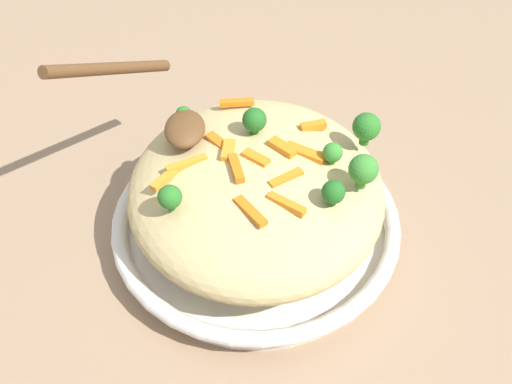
{
  "coord_description": "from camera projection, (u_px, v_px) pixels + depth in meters",
  "views": [
    {
      "loc": [
        -0.4,
        0.02,
        0.49
      ],
      "look_at": [
        0.0,
        0.0,
        0.07
      ],
      "focal_mm": 40.83,
      "sensor_mm": 36.0,
      "label": 1
    }
  ],
  "objects": [
    {
      "name": "serving_bowl",
      "position": [
        256.0,
        223.0,
        0.62
      ],
      "size": [
        0.3,
        0.3,
        0.04
      ],
      "color": "white",
      "rests_on": "ground_plane"
    },
    {
      "name": "carrot_piece_2",
      "position": [
        217.0,
        141.0,
        0.57
      ],
      "size": [
        0.03,
        0.02,
        0.01
      ],
      "primitive_type": "cube",
      "rotation": [
        0.0,
        0.0,
        3.84
      ],
      "color": "orange",
      "rests_on": "pasta_mound"
    },
    {
      "name": "carrot_piece_1",
      "position": [
        164.0,
        179.0,
        0.54
      ],
      "size": [
        0.03,
        0.02,
        0.01
      ],
      "primitive_type": "cube",
      "rotation": [
        0.0,
        0.0,
        5.63
      ],
      "color": "orange",
      "rests_on": "pasta_mound"
    },
    {
      "name": "carrot_piece_10",
      "position": [
        313.0,
        126.0,
        0.59
      ],
      "size": [
        0.01,
        0.03,
        0.01
      ],
      "primitive_type": "cube",
      "rotation": [
        0.0,
        0.0,
        1.8
      ],
      "color": "orange",
      "rests_on": "pasta_mound"
    },
    {
      "name": "carrot_piece_11",
      "position": [
        250.0,
        211.0,
        0.51
      ],
      "size": [
        0.04,
        0.03,
        0.01
      ],
      "primitive_type": "cube",
      "rotation": [
        0.0,
        0.0,
        0.62
      ],
      "color": "orange",
      "rests_on": "pasta_mound"
    },
    {
      "name": "broccoli_floret_4",
      "position": [
        333.0,
        192.0,
        0.51
      ],
      "size": [
        0.02,
        0.02,
        0.03
      ],
      "color": "#205B1C",
      "rests_on": "pasta_mound"
    },
    {
      "name": "broccoli_floret_3",
      "position": [
        363.0,
        170.0,
        0.52
      ],
      "size": [
        0.03,
        0.03,
        0.03
      ],
      "color": "#377928",
      "rests_on": "pasta_mound"
    },
    {
      "name": "broccoli_floret_6",
      "position": [
        366.0,
        127.0,
        0.56
      ],
      "size": [
        0.03,
        0.03,
        0.03
      ],
      "color": "#296820",
      "rests_on": "pasta_mound"
    },
    {
      "name": "carrot_piece_6",
      "position": [
        282.0,
        148.0,
        0.56
      ],
      "size": [
        0.03,
        0.03,
        0.01
      ],
      "primitive_type": "cube",
      "rotation": [
        0.0,
        0.0,
        3.92
      ],
      "color": "orange",
      "rests_on": "pasta_mound"
    },
    {
      "name": "carrot_piece_8",
      "position": [
        228.0,
        150.0,
        0.55
      ],
      "size": [
        0.03,
        0.01,
        0.01
      ],
      "primitive_type": "cube",
      "rotation": [
        0.0,
        0.0,
        6.15
      ],
      "color": "orange",
      "rests_on": "pasta_mound"
    },
    {
      "name": "broccoli_floret_5",
      "position": [
        170.0,
        197.0,
        0.51
      ],
      "size": [
        0.02,
        0.02,
        0.03
      ],
      "color": "#296820",
      "rests_on": "pasta_mound"
    },
    {
      "name": "pasta_mound",
      "position": [
        256.0,
        189.0,
        0.58
      ],
      "size": [
        0.27,
        0.25,
        0.08
      ],
      "primitive_type": "ellipsoid",
      "color": "#D1BA7A",
      "rests_on": "serving_bowl"
    },
    {
      "name": "ground_plane",
      "position": [
        256.0,
        235.0,
        0.63
      ],
      "size": [
        2.4,
        2.4,
        0.0
      ],
      "primitive_type": "plane",
      "color": "#9E7F60"
    },
    {
      "name": "broccoli_floret_2",
      "position": [
        333.0,
        156.0,
        0.54
      ],
      "size": [
        0.02,
        0.02,
        0.02
      ],
      "color": "#377928",
      "rests_on": "pasta_mound"
    },
    {
      "name": "carrot_piece_4",
      "position": [
        252.0,
        157.0,
        0.55
      ],
      "size": [
        0.02,
        0.03,
        0.01
      ],
      "primitive_type": "cube",
      "rotation": [
        0.0,
        0.0,
        0.89
      ],
      "color": "orange",
      "rests_on": "pasta_mound"
    },
    {
      "name": "carrot_piece_12",
      "position": [
        286.0,
        178.0,
        0.53
      ],
      "size": [
        0.03,
        0.03,
        0.01
      ],
      "primitive_type": "cube",
      "rotation": [
        0.0,
        0.0,
        5.25
      ],
      "color": "orange",
      "rests_on": "pasta_mound"
    },
    {
      "name": "carrot_piece_0",
      "position": [
        236.0,
        168.0,
        0.54
      ],
      "size": [
        0.04,
        0.02,
        0.01
      ],
      "primitive_type": "cube",
      "rotation": [
        0.0,
        0.0,
        0.21
      ],
      "color": "orange",
      "rests_on": "pasta_mound"
    },
    {
      "name": "broccoli_floret_0",
      "position": [
        184.0,
        115.0,
        0.59
      ],
      "size": [
        0.02,
        0.02,
        0.02
      ],
      "color": "#296820",
      "rests_on": "pasta_mound"
    },
    {
      "name": "carrot_piece_5",
      "position": [
        237.0,
        102.0,
        0.62
      ],
      "size": [
        0.01,
        0.04,
        0.01
      ],
      "primitive_type": "cube",
      "rotation": [
        0.0,
        0.0,
        1.62
      ],
      "color": "orange",
      "rests_on": "pasta_mound"
    },
    {
      "name": "broccoli_floret_1",
      "position": [
        254.0,
        120.0,
        0.57
      ],
      "size": [
        0.02,
        0.02,
        0.03
      ],
      "color": "#205B1C",
      "rests_on": "pasta_mound"
    },
    {
      "name": "serving_spoon",
      "position": [
        157.0,
        105.0,
        0.57
      ],
      "size": [
        0.15,
        0.14,
        0.1
      ],
      "color": "brown",
      "rests_on": "pasta_mound"
    },
    {
      "name": "carrot_piece_3",
      "position": [
        187.0,
        161.0,
        0.55
      ],
      "size": [
        0.02,
        0.04,
        0.01
      ],
      "primitive_type": "cube",
      "rotation": [
        0.0,
        0.0,
        1.99
      ],
      "color": "orange",
      "rests_on": "pasta_mound"
    },
    {
      "name": "carrot_piece_7",
      "position": [
        305.0,
        153.0,
        0.56
      ],
      "size": [
        0.03,
        0.04,
        0.01
      ],
      "primitive_type": "cube",
      "rotation": [
        0.0,
        0.0,
        4.15
      ],
      "color": "orange",
      "rests_on": "pasta_mound"
    },
    {
      "name": "carrot_piece_9",
      "position": [
        286.0,
        204.0,
        0.51
      ],
      "size": [
        0.03,
        0.03,
        0.01
      ],
      "primitive_type": "cube",
      "rotation": [
        0.0,
        0.0,
        0.94
      ],
      "color": "orange",
      "rests_on": "pasta_mound"
    }
  ]
}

